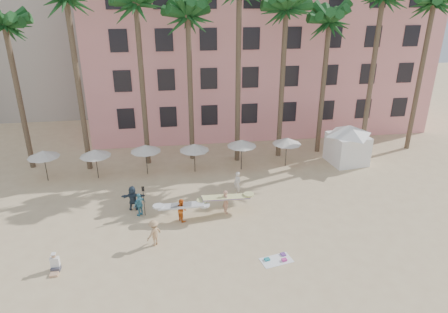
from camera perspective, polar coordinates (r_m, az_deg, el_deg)
name	(u,v)px	position (r m, az deg, el deg)	size (l,w,h in m)	color
ground	(229,261)	(23.62, 0.76, -14.76)	(120.00, 120.00, 0.00)	#D1B789
pink_hotel	(255,52)	(46.05, 4.51, 14.71)	(35.00, 14.00, 16.00)	pink
palm_row	(207,9)	(33.71, -2.45, 20.32)	(44.40, 5.40, 16.30)	brown
umbrella_row	(170,147)	(33.26, -7.71, 1.29)	(22.50, 2.70, 2.73)	#332B23
cabana	(348,141)	(36.86, 17.30, 2.16)	(5.00, 5.00, 3.50)	white
beach_towel	(277,259)	(23.91, 7.57, -14.36)	(1.97, 1.36, 0.14)	white
carrier_yellow	(226,200)	(27.61, 0.26, -6.26)	(3.40, 1.17, 1.74)	tan
carrier_white	(181,209)	(26.98, -6.09, -7.44)	(3.11, 1.04, 1.59)	orange
beachgoers	(156,206)	(27.56, -9.69, -6.94)	(8.82, 6.59, 1.88)	#2D3E4F
paddle	(144,197)	(27.63, -11.41, -5.74)	(0.18, 0.04, 2.23)	black
seated_man	(55,265)	(24.57, -22.99, -14.09)	(0.48, 0.83, 1.08)	#3F3F4C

